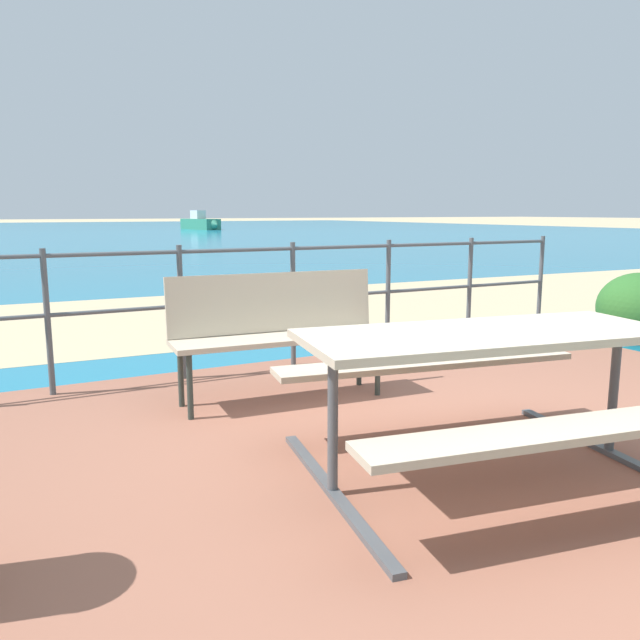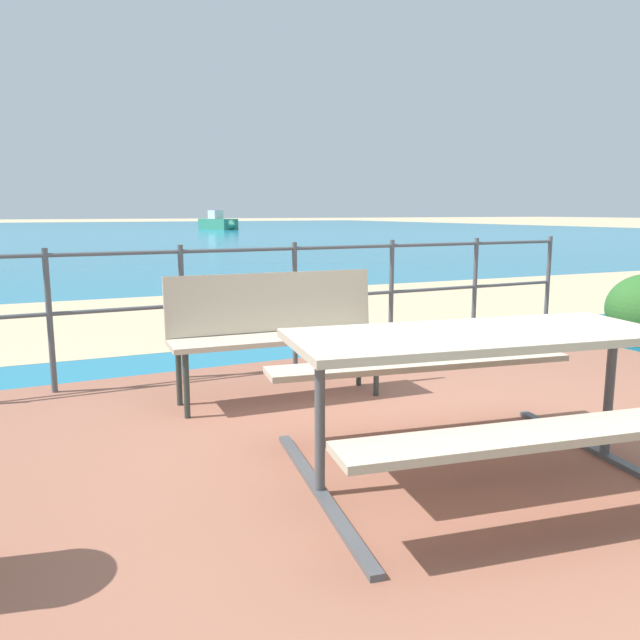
% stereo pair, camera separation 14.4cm
% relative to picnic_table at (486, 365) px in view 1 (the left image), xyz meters
% --- Properties ---
extents(ground_plane, '(240.00, 240.00, 0.00)m').
position_rel_picnic_table_xyz_m(ground_plane, '(0.12, 0.19, -0.64)').
color(ground_plane, tan).
extents(patio_paving, '(6.40, 5.20, 0.06)m').
position_rel_picnic_table_xyz_m(patio_paving, '(0.12, 0.19, -0.61)').
color(patio_paving, '#935B47').
rests_on(patio_paving, ground).
extents(sea_water, '(90.00, 90.00, 0.01)m').
position_rel_picnic_table_xyz_m(sea_water, '(0.12, 40.19, -0.63)').
color(sea_water, teal).
rests_on(sea_water, ground).
extents(beach_strip, '(54.12, 6.22, 0.01)m').
position_rel_picnic_table_xyz_m(beach_strip, '(0.12, 5.89, -0.63)').
color(beach_strip, tan).
rests_on(beach_strip, ground).
extents(picnic_table, '(2.09, 1.79, 0.75)m').
position_rel_picnic_table_xyz_m(picnic_table, '(0.00, 0.00, 0.00)').
color(picnic_table, '#BCAD93').
rests_on(picnic_table, patio_paving).
extents(park_bench, '(1.57, 0.52, 0.90)m').
position_rel_picnic_table_xyz_m(park_bench, '(-0.39, 1.72, -0.03)').
color(park_bench, '#BCAD93').
rests_on(park_bench, patio_paving).
extents(railing_fence, '(5.94, 0.04, 1.08)m').
position_rel_picnic_table_xyz_m(railing_fence, '(0.12, 2.56, 0.09)').
color(railing_fence, '#4C5156').
rests_on(railing_fence, patio_paving).
extents(shrub_right, '(0.87, 0.87, 0.75)m').
position_rel_picnic_table_xyz_m(shrub_right, '(3.99, 2.01, -0.26)').
color(shrub_right, '#2D6628').
rests_on(shrub_right, ground).
extents(boat_near, '(2.07, 4.74, 1.46)m').
position_rel_picnic_table_xyz_m(boat_near, '(12.22, 45.24, -0.14)').
color(boat_near, '#338466').
rests_on(boat_near, sea_water).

